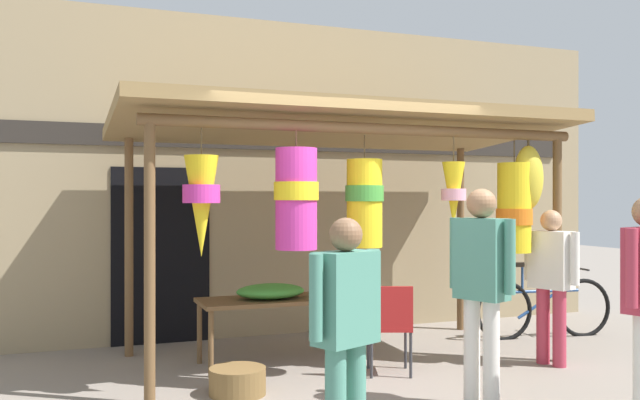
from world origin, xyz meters
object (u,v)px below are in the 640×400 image
at_px(wicker_basket_by_table, 238,381).
at_px(shopper_by_bananas, 551,274).
at_px(parked_bicycle, 544,308).
at_px(customer_foreground, 346,321).
at_px(flower_heap_on_table, 272,291).
at_px(folding_chair, 390,321).
at_px(vendor_in_orange, 481,277).
at_px(display_table, 274,305).

relative_size(wicker_basket_by_table, shopper_by_bananas, 0.31).
distance_m(parked_bicycle, customer_foreground, 4.64).
distance_m(customer_foreground, shopper_by_bananas, 3.32).
xyz_separation_m(wicker_basket_by_table, customer_foreground, (0.24, -1.74, 0.78)).
bearing_deg(shopper_by_bananas, wicker_basket_by_table, 177.87).
distance_m(flower_heap_on_table, folding_chair, 1.21).
height_order(customer_foreground, shopper_by_bananas, shopper_by_bananas).
bearing_deg(wicker_basket_by_table, customer_foreground, -82.00).
bearing_deg(vendor_in_orange, folding_chair, 101.88).
distance_m(display_table, parked_bicycle, 3.37).
xyz_separation_m(vendor_in_orange, shopper_by_bananas, (1.43, 0.91, -0.13)).
relative_size(parked_bicycle, vendor_in_orange, 1.01).
bearing_deg(display_table, parked_bicycle, 1.34).
bearing_deg(vendor_in_orange, display_table, 120.09).
bearing_deg(shopper_by_bananas, customer_foreground, -150.75).
relative_size(folding_chair, vendor_in_orange, 0.49).
distance_m(display_table, customer_foreground, 2.69).
bearing_deg(folding_chair, display_table, 137.53).
bearing_deg(customer_foreground, flower_heap_on_table, 82.97).
bearing_deg(shopper_by_bananas, display_table, 158.09).
xyz_separation_m(flower_heap_on_table, customer_foreground, (-0.32, -2.61, 0.16)).
relative_size(folding_chair, wicker_basket_by_table, 1.76).
relative_size(flower_heap_on_table, vendor_in_orange, 0.40).
distance_m(flower_heap_on_table, customer_foreground, 2.64).
relative_size(customer_foreground, shopper_by_bananas, 1.00).
bearing_deg(parked_bicycle, display_table, -178.66).
distance_m(parked_bicycle, shopper_by_bananas, 1.48).
height_order(wicker_basket_by_table, shopper_by_bananas, shopper_by_bananas).
bearing_deg(parked_bicycle, folding_chair, -160.35).
distance_m(parked_bicycle, vendor_in_orange, 3.09).
height_order(flower_heap_on_table, shopper_by_bananas, shopper_by_bananas).
xyz_separation_m(parked_bicycle, vendor_in_orange, (-2.25, -2.01, 0.67)).
relative_size(flower_heap_on_table, shopper_by_bananas, 0.45).
bearing_deg(shopper_by_bananas, vendor_in_orange, -147.68).
relative_size(flower_heap_on_table, parked_bicycle, 0.39).
bearing_deg(flower_heap_on_table, folding_chair, -40.36).
distance_m(display_table, wicker_basket_by_table, 1.18).
xyz_separation_m(flower_heap_on_table, shopper_by_bananas, (2.58, -0.99, 0.17)).
xyz_separation_m(wicker_basket_by_table, parked_bicycle, (3.96, 0.99, 0.24)).
xyz_separation_m(wicker_basket_by_table, vendor_in_orange, (1.71, -1.02, 0.91)).
bearing_deg(shopper_by_bananas, flower_heap_on_table, 158.98).
height_order(flower_heap_on_table, wicker_basket_by_table, flower_heap_on_table).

